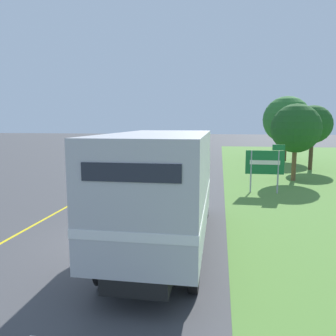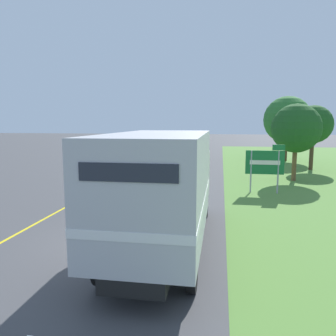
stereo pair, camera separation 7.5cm
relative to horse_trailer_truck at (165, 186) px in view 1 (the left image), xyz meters
name	(u,v)px [view 1 (the left image)]	position (x,y,z in m)	size (l,w,h in m)	color
ground_plane	(115,242)	(-1.74, 0.31, -2.04)	(200.00, 200.00, 0.00)	#444447
edge_line_yellow	(129,172)	(-5.44, 15.25, -2.04)	(0.12, 59.99, 0.01)	yellow
centre_dash_near	(119,238)	(-1.74, 0.72, -2.04)	(0.12, 2.60, 0.01)	white
centre_dash_mid_a	(156,196)	(-1.74, 7.32, -2.04)	(0.12, 2.60, 0.01)	white
centre_dash_mid_b	(173,176)	(-1.74, 13.92, -2.04)	(0.12, 2.60, 0.01)	white
centre_dash_far	(183,165)	(-1.74, 20.52, -2.04)	(0.12, 2.60, 0.01)	white
centre_dash_farthest	(189,157)	(-1.74, 27.12, -2.04)	(0.12, 2.60, 0.01)	white
horse_trailer_truck	(165,186)	(0.00, 0.00, 0.00)	(2.61, 8.42, 3.67)	black
lead_car_white	(163,156)	(-3.41, 19.18, -1.10)	(1.80, 4.11, 1.85)	black
highway_sign	(266,163)	(4.20, 9.05, -0.34)	(2.11, 0.09, 2.75)	#9E9EA3
roadside_tree_near	(296,128)	(6.67, 13.43, 1.51)	(3.28, 3.28, 5.21)	brown
roadside_tree_mid	(313,125)	(9.21, 19.08, 1.73)	(3.13, 3.13, 5.36)	#4C3823
roadside_tree_far	(287,120)	(8.34, 25.48, 2.18)	(4.75, 4.75, 6.60)	#4C3823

